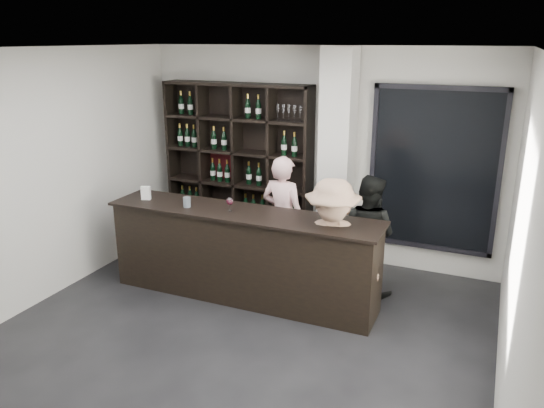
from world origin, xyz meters
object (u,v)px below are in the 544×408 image
at_px(taster_black, 367,235).
at_px(taster_pink, 283,218).
at_px(customer, 331,251).
at_px(wine_shelf, 238,168).
at_px(tasting_counter, 243,255).

bearing_deg(taster_black, taster_pink, 16.37).
relative_size(taster_pink, customer, 1.00).
distance_m(wine_shelf, customer, 2.46).
height_order(wine_shelf, taster_black, wine_shelf).
height_order(taster_black, customer, customer).
distance_m(taster_black, customer, 0.83).
relative_size(wine_shelf, taster_pink, 1.50).
bearing_deg(wine_shelf, tasting_counter, -61.36).
bearing_deg(tasting_counter, taster_black, 29.59).
height_order(wine_shelf, tasting_counter, wine_shelf).
height_order(taster_pink, taster_black, taster_pink).
height_order(wine_shelf, customer, wine_shelf).
distance_m(wine_shelf, taster_pink, 1.29).
bearing_deg(taster_black, wine_shelf, -2.44).
bearing_deg(wine_shelf, taster_pink, -35.56).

